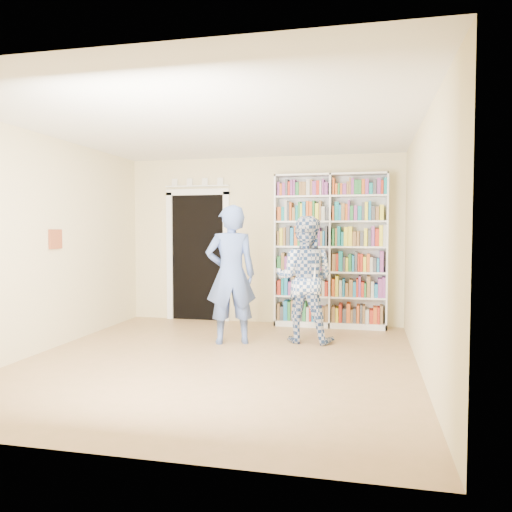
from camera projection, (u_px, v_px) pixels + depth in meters
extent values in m
plane|color=#9C7A4B|center=(218.00, 361.00, 5.79)|extent=(5.00, 5.00, 0.00)
plane|color=white|center=(217.00, 126.00, 5.65)|extent=(5.00, 5.00, 0.00)
plane|color=beige|center=(262.00, 240.00, 8.15)|extent=(4.50, 0.00, 4.50)
plane|color=beige|center=(44.00, 243.00, 6.21)|extent=(0.00, 5.00, 5.00)
plane|color=beige|center=(423.00, 246.00, 5.23)|extent=(0.00, 5.00, 5.00)
cube|color=white|center=(330.00, 251.00, 7.76)|extent=(1.73, 0.32, 2.38)
cube|color=white|center=(330.00, 251.00, 7.76)|extent=(0.03, 0.32, 2.38)
cube|color=black|center=(198.00, 258.00, 8.39)|extent=(0.90, 0.03, 2.10)
cube|color=white|center=(170.00, 257.00, 8.49)|extent=(0.10, 0.06, 2.20)
cube|color=white|center=(226.00, 258.00, 8.27)|extent=(0.10, 0.06, 2.20)
cube|color=white|center=(197.00, 192.00, 8.32)|extent=(1.10, 0.06, 0.10)
cube|color=white|center=(197.00, 186.00, 8.31)|extent=(1.10, 0.08, 0.02)
cube|color=brown|center=(55.00, 239.00, 6.39)|extent=(0.03, 0.25, 0.25)
imported|color=#4F69B0|center=(231.00, 275.00, 6.64)|extent=(0.79, 0.66, 1.84)
imported|color=navy|center=(305.00, 279.00, 6.74)|extent=(0.89, 0.72, 1.70)
cube|color=white|center=(307.00, 269.00, 6.54)|extent=(0.21, 0.03, 0.30)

